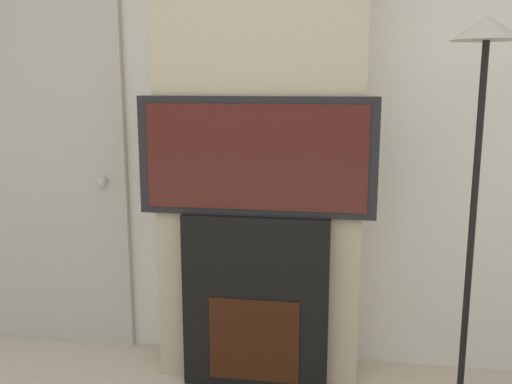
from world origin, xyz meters
name	(u,v)px	position (x,y,z in m)	size (l,w,h in m)	color
wall_back	(267,122)	(0.00, 2.03, 1.35)	(6.00, 0.06, 2.70)	silver
chimney_breast	(261,125)	(0.00, 1.83, 1.35)	(1.05, 0.34, 2.70)	#BCAD8E
fireplace	(256,302)	(0.00, 1.66, 0.45)	(0.74, 0.15, 0.91)	black
television	(256,157)	(0.00, 1.65, 1.21)	(1.18, 0.07, 0.59)	black
floor_lamp	(481,113)	(1.00, 1.50, 1.44)	(0.30, 0.30, 1.84)	black
entry_door	(54,172)	(-1.24, 1.97, 1.05)	(0.89, 0.09, 2.10)	#BCB7AD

